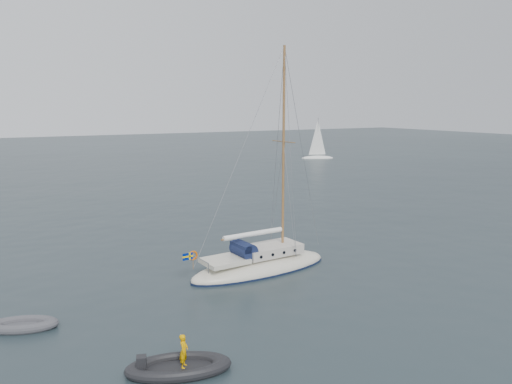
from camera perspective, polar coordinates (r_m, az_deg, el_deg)
ground at (r=27.94m, az=-1.60°, el=-10.84°), size 300.00×300.00×0.00m
sailboat at (r=30.27m, az=0.52°, el=-7.08°), size 9.79×2.93×13.94m
dinghy at (r=25.33m, az=-25.12°, el=-13.59°), size 3.11×1.40×0.45m
rib at (r=19.98m, az=-8.89°, el=-19.09°), size 4.00×1.82×1.51m
distant_yacht_b at (r=94.73m, az=7.05°, el=5.90°), size 6.10×3.25×8.08m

